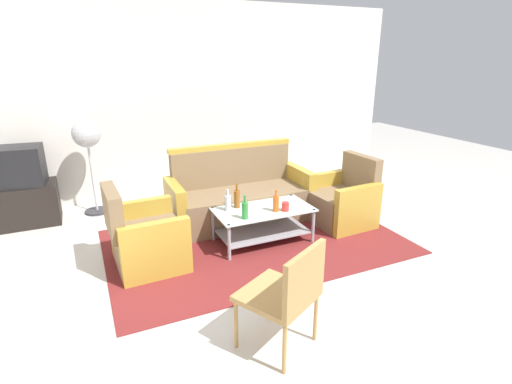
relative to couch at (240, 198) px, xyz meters
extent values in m
plane|color=beige|center=(0.05, -1.52, -0.32)|extent=(14.00, 14.00, 0.00)
cube|color=silver|center=(0.05, 1.54, 1.08)|extent=(6.52, 0.12, 2.80)
cube|color=maroon|center=(-0.07, -0.65, -0.31)|extent=(3.28, 2.10, 0.01)
cube|color=#7F6647|center=(0.00, -0.05, -0.10)|extent=(1.60, 0.71, 0.42)
cube|color=#7F6647|center=(0.00, 0.27, 0.35)|extent=(1.60, 0.15, 0.48)
cube|color=#B79333|center=(0.84, -0.06, 0.00)|extent=(0.12, 0.70, 0.62)
cube|color=#B79333|center=(-0.84, -0.05, 0.00)|extent=(0.12, 0.70, 0.62)
cube|color=#B79333|center=(0.00, 0.27, 0.62)|extent=(1.64, 0.11, 0.06)
cube|color=#7F6647|center=(-1.26, -0.66, -0.11)|extent=(0.69, 0.63, 0.40)
cube|color=#7F6647|center=(-1.57, -0.68, 0.32)|extent=(0.15, 0.60, 0.45)
cube|color=#B79333|center=(-1.28, -0.33, -0.02)|extent=(0.66, 0.13, 0.58)
cube|color=#B79333|center=(-1.25, -0.99, -0.02)|extent=(0.66, 0.13, 0.58)
cube|color=#7F6647|center=(1.12, -0.60, -0.11)|extent=(0.69, 0.64, 0.40)
cube|color=#7F6647|center=(1.43, -0.58, 0.32)|extent=(0.15, 0.61, 0.45)
cube|color=#B79333|center=(1.14, -0.93, -0.02)|extent=(0.66, 0.14, 0.58)
cube|color=#B79333|center=(1.10, -0.27, -0.02)|extent=(0.66, 0.14, 0.58)
cube|color=silver|center=(0.01, -0.68, 0.09)|extent=(1.10, 0.60, 0.02)
cube|color=#9E9EA5|center=(0.01, -0.68, -0.19)|extent=(1.00, 0.52, 0.02)
cylinder|color=#9E9EA5|center=(-0.50, -0.42, -0.11)|extent=(0.04, 0.04, 0.40)
cylinder|color=#9E9EA5|center=(0.52, -0.42, -0.11)|extent=(0.04, 0.04, 0.40)
cylinder|color=#9E9EA5|center=(-0.50, -0.94, -0.11)|extent=(0.04, 0.04, 0.40)
cylinder|color=#9E9EA5|center=(0.52, -0.94, -0.11)|extent=(0.04, 0.04, 0.40)
cylinder|color=#2D8C38|center=(-0.28, -0.85, 0.19)|extent=(0.07, 0.07, 0.18)
cylinder|color=#2D8C38|center=(-0.28, -0.85, 0.31)|extent=(0.03, 0.03, 0.08)
cylinder|color=brown|center=(-0.24, -0.52, 0.19)|extent=(0.07, 0.07, 0.20)
cylinder|color=brown|center=(-0.24, -0.52, 0.33)|extent=(0.03, 0.03, 0.08)
cylinder|color=silver|center=(-0.36, -0.56, 0.18)|extent=(0.07, 0.07, 0.17)
cylinder|color=silver|center=(-0.36, -0.56, 0.30)|extent=(0.03, 0.03, 0.07)
cylinder|color=#D85919|center=(0.11, -0.80, 0.18)|extent=(0.07, 0.07, 0.17)
cylinder|color=#D85919|center=(0.11, -0.80, 0.31)|extent=(0.03, 0.03, 0.07)
cylinder|color=red|center=(0.21, -0.84, 0.14)|extent=(0.08, 0.08, 0.10)
cube|color=black|center=(-2.52, 1.03, -0.06)|extent=(0.80, 0.50, 0.52)
cube|color=black|center=(-2.52, 1.03, 0.44)|extent=(0.63, 0.49, 0.48)
cube|color=black|center=(-2.50, 1.26, 0.44)|extent=(0.51, 0.05, 0.36)
cylinder|color=#2D2D33|center=(-1.68, 1.08, -0.30)|extent=(0.32, 0.32, 0.03)
cylinder|color=#B2B2B7|center=(-1.68, 1.08, 0.19)|extent=(0.03, 0.03, 0.95)
sphere|color=#B2B2B7|center=(-1.68, 1.08, 0.77)|extent=(0.36, 0.36, 0.36)
cube|color=#AD844C|center=(-0.63, -2.25, 0.10)|extent=(0.65, 0.65, 0.04)
cube|color=#AD844C|center=(-0.52, -2.45, 0.32)|extent=(0.44, 0.26, 0.40)
cylinder|color=#AD844C|center=(-0.91, -2.17, -0.11)|extent=(0.03, 0.03, 0.42)
cylinder|color=#AD844C|center=(-0.54, -1.97, -0.11)|extent=(0.03, 0.03, 0.42)
cylinder|color=#AD844C|center=(-0.71, -2.54, -0.11)|extent=(0.03, 0.03, 0.42)
cylinder|color=#AD844C|center=(-0.34, -2.34, -0.11)|extent=(0.03, 0.03, 0.42)
camera|label=1|loc=(-1.76, -4.39, 1.73)|focal=27.59mm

